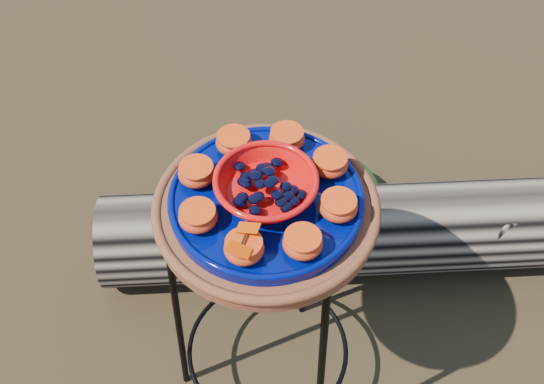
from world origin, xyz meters
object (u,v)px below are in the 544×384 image
at_px(plant_stand, 267,308).
at_px(cobalt_plate, 266,200).
at_px(driftwood_log, 349,231).
at_px(terracotta_saucer, 266,210).
at_px(red_bowl, 266,188).

bearing_deg(plant_stand, cobalt_plate, 0.00).
bearing_deg(driftwood_log, terracotta_saucer, -95.36).
xyz_separation_m(plant_stand, terracotta_saucer, (0.00, 0.00, 0.37)).
relative_size(plant_stand, driftwood_log, 0.49).
distance_m(plant_stand, red_bowl, 0.43).
height_order(terracotta_saucer, red_bowl, red_bowl).
xyz_separation_m(plant_stand, driftwood_log, (0.04, 0.45, -0.22)).
bearing_deg(cobalt_plate, plant_stand, 0.00).
height_order(red_bowl, driftwood_log, red_bowl).
bearing_deg(red_bowl, driftwood_log, 84.64).
height_order(cobalt_plate, red_bowl, red_bowl).
distance_m(plant_stand, terracotta_saucer, 0.37).
bearing_deg(cobalt_plate, terracotta_saucer, 0.00).
height_order(plant_stand, cobalt_plate, cobalt_plate).
bearing_deg(plant_stand, red_bowl, 0.00).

